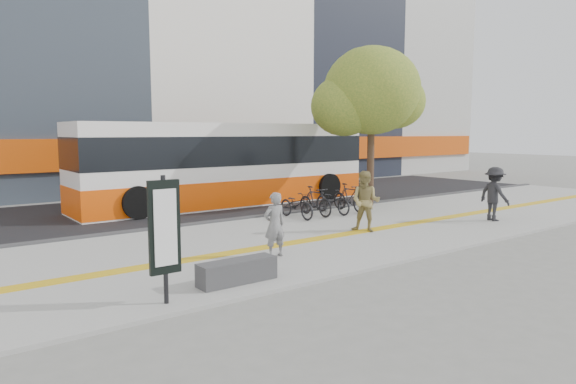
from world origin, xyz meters
TOP-DOWN VIEW (x-y plane):
  - ground at (0.00, 0.00)m, footprint 120.00×120.00m
  - sidewalk at (0.00, 1.50)m, footprint 40.00×7.00m
  - tactile_strip at (0.00, 1.00)m, footprint 40.00×0.45m
  - street at (0.00, 9.00)m, footprint 40.00×8.00m
  - curb at (0.00, 5.00)m, footprint 40.00×0.25m
  - bench at (-2.60, -1.20)m, footprint 1.60×0.45m
  - signboard at (-4.20, -1.51)m, footprint 0.55×0.10m
  - street_tree at (7.18, 4.82)m, footprint 4.40×3.80m
  - bus at (2.92, 8.50)m, footprint 12.30×2.92m
  - bicycle_row at (4.13, 4.00)m, footprint 3.03×1.76m
  - seated_woman at (-0.80, 0.07)m, footprint 0.58×0.40m
  - pedestrian_tan at (3.10, 0.94)m, footprint 1.01×1.09m
  - pedestrian_dark at (7.83, -0.30)m, footprint 0.88×1.26m

SIDE VIEW (x-z plane):
  - ground at x=0.00m, z-range 0.00..0.00m
  - street at x=0.00m, z-range 0.00..0.06m
  - sidewalk at x=0.00m, z-range 0.00..0.08m
  - curb at x=0.00m, z-range 0.00..0.14m
  - tactile_strip at x=0.00m, z-range 0.08..0.09m
  - bench at x=-2.60m, z-range 0.08..0.53m
  - bicycle_row at x=4.13m, z-range 0.05..1.08m
  - seated_woman at x=-0.80m, z-range 0.08..1.60m
  - pedestrian_dark at x=7.83m, z-range 0.08..1.86m
  - pedestrian_tan at x=3.10m, z-range 0.08..1.87m
  - signboard at x=-4.20m, z-range 0.27..2.47m
  - bus at x=2.92m, z-range -0.04..3.24m
  - street_tree at x=7.18m, z-range 1.36..7.67m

